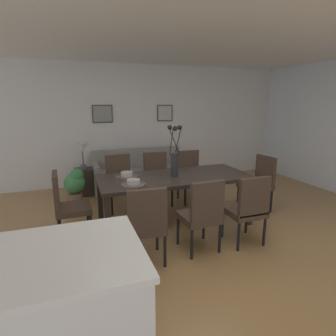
{
  "coord_description": "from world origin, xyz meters",
  "views": [
    {
      "loc": [
        -1.39,
        -2.92,
        1.79
      ],
      "look_at": [
        0.05,
        1.1,
        0.77
      ],
      "focal_mm": 29.62,
      "sensor_mm": 36.0,
      "label": 1
    }
  ],
  "objects_px": {
    "dining_chair_head_east": "(259,181)",
    "framed_picture_left": "(102,114)",
    "dining_chair_far_left": "(202,212)",
    "dining_chair_mid_right": "(190,174)",
    "table_lamp": "(82,150)",
    "sofa": "(141,175)",
    "dining_chair_far_right": "(157,176)",
    "dining_chair_near_left": "(146,222)",
    "dining_chair_mid_left": "(248,207)",
    "dining_chair_head_west": "(67,203)",
    "dining_table": "(174,180)",
    "dining_chair_near_right": "(120,179)",
    "potted_plant": "(75,185)",
    "side_table": "(85,182)",
    "centerpiece_vase": "(175,157)",
    "framed_picture_center": "(165,113)",
    "bowl_near_right": "(127,174)",
    "bowl_near_left": "(133,181)"
  },
  "relations": [
    {
      "from": "dining_chair_head_east",
      "to": "framed_picture_left",
      "type": "distance_m",
      "value": 3.46
    },
    {
      "from": "dining_chair_far_left",
      "to": "dining_chair_mid_right",
      "type": "xyz_separation_m",
      "value": [
        0.62,
        1.74,
        0.0
      ]
    },
    {
      "from": "dining_chair_mid_right",
      "to": "table_lamp",
      "type": "height_order",
      "value": "table_lamp"
    },
    {
      "from": "sofa",
      "to": "framed_picture_left",
      "type": "xyz_separation_m",
      "value": [
        -0.66,
        0.54,
        1.27
      ]
    },
    {
      "from": "dining_chair_far_right",
      "to": "sofa",
      "type": "xyz_separation_m",
      "value": [
        -0.05,
        1.0,
        -0.23
      ]
    },
    {
      "from": "dining_chair_near_left",
      "to": "dining_chair_far_left",
      "type": "height_order",
      "value": "same"
    },
    {
      "from": "dining_chair_mid_left",
      "to": "dining_chair_near_left",
      "type": "bearing_deg",
      "value": -179.86
    },
    {
      "from": "dining_chair_head_west",
      "to": "dining_chair_mid_left",
      "type": "bearing_deg",
      "value": -23.0
    },
    {
      "from": "dining_table",
      "to": "dining_chair_head_west",
      "type": "distance_m",
      "value": 1.51
    },
    {
      "from": "dining_chair_near_right",
      "to": "dining_chair_far_right",
      "type": "distance_m",
      "value": 0.67
    },
    {
      "from": "dining_chair_far_right",
      "to": "dining_chair_head_east",
      "type": "bearing_deg",
      "value": -29.8
    },
    {
      "from": "dining_chair_near_left",
      "to": "potted_plant",
      "type": "relative_size",
      "value": 1.37
    },
    {
      "from": "dining_table",
      "to": "side_table",
      "type": "distance_m",
      "value": 2.25
    },
    {
      "from": "dining_chair_head_west",
      "to": "centerpiece_vase",
      "type": "relative_size",
      "value": 1.25
    },
    {
      "from": "dining_table",
      "to": "sofa",
      "type": "distance_m",
      "value": 1.95
    },
    {
      "from": "dining_chair_head_east",
      "to": "dining_chair_near_left",
      "type": "bearing_deg",
      "value": -156.94
    },
    {
      "from": "dining_chair_near_left",
      "to": "dining_chair_mid_right",
      "type": "distance_m",
      "value": 2.22
    },
    {
      "from": "side_table",
      "to": "dining_chair_far_left",
      "type": "bearing_deg",
      "value": -66.29
    },
    {
      "from": "dining_chair_far_left",
      "to": "dining_chair_head_east",
      "type": "xyz_separation_m",
      "value": [
        1.52,
        0.91,
        0.0
      ]
    },
    {
      "from": "framed_picture_center",
      "to": "dining_table",
      "type": "bearing_deg",
      "value": -105.95
    },
    {
      "from": "dining_chair_mid_left",
      "to": "dining_chair_head_west",
      "type": "bearing_deg",
      "value": 157.0
    },
    {
      "from": "dining_chair_head_east",
      "to": "centerpiece_vase",
      "type": "relative_size",
      "value": 1.25
    },
    {
      "from": "dining_chair_far_right",
      "to": "dining_chair_mid_left",
      "type": "bearing_deg",
      "value": -71.03
    },
    {
      "from": "dining_chair_near_left",
      "to": "table_lamp",
      "type": "distance_m",
      "value": 2.85
    },
    {
      "from": "centerpiece_vase",
      "to": "side_table",
      "type": "relative_size",
      "value": 1.41
    },
    {
      "from": "dining_chair_near_left",
      "to": "framed_picture_left",
      "type": "bearing_deg",
      "value": 90.21
    },
    {
      "from": "dining_table",
      "to": "dining_chair_near_right",
      "type": "height_order",
      "value": "dining_chair_near_right"
    },
    {
      "from": "bowl_near_right",
      "to": "side_table",
      "type": "xyz_separation_m",
      "value": [
        -0.53,
        1.65,
        -0.52
      ]
    },
    {
      "from": "side_table",
      "to": "potted_plant",
      "type": "relative_size",
      "value": 0.78
    },
    {
      "from": "dining_chair_near_left",
      "to": "sofa",
      "type": "height_order",
      "value": "dining_chair_near_left"
    },
    {
      "from": "dining_chair_far_right",
      "to": "sofa",
      "type": "relative_size",
      "value": 0.47
    },
    {
      "from": "dining_chair_mid_right",
      "to": "framed_picture_left",
      "type": "distance_m",
      "value": 2.32
    },
    {
      "from": "framed_picture_center",
      "to": "framed_picture_left",
      "type": "bearing_deg",
      "value": -180.0
    },
    {
      "from": "bowl_near_left",
      "to": "bowl_near_right",
      "type": "bearing_deg",
      "value": 90.0
    },
    {
      "from": "centerpiece_vase",
      "to": "framed_picture_left",
      "type": "distance_m",
      "value": 2.61
    },
    {
      "from": "dining_chair_mid_left",
      "to": "dining_table",
      "type": "bearing_deg",
      "value": 125.15
    },
    {
      "from": "dining_table",
      "to": "sofa",
      "type": "bearing_deg",
      "value": 91.15
    },
    {
      "from": "dining_chair_far_left",
      "to": "side_table",
      "type": "xyz_separation_m",
      "value": [
        -1.2,
        2.74,
        -0.25
      ]
    },
    {
      "from": "dining_table",
      "to": "side_table",
      "type": "xyz_separation_m",
      "value": [
        -1.19,
        1.86,
        -0.41
      ]
    },
    {
      "from": "dining_chair_near_left",
      "to": "dining_chair_mid_left",
      "type": "relative_size",
      "value": 1.0
    },
    {
      "from": "dining_chair_head_west",
      "to": "table_lamp",
      "type": "distance_m",
      "value": 1.93
    },
    {
      "from": "potted_plant",
      "to": "dining_chair_far_right",
      "type": "bearing_deg",
      "value": -15.92
    },
    {
      "from": "dining_chair_far_right",
      "to": "side_table",
      "type": "height_order",
      "value": "dining_chair_far_right"
    },
    {
      "from": "dining_chair_far_left",
      "to": "bowl_near_left",
      "type": "height_order",
      "value": "dining_chair_far_left"
    },
    {
      "from": "dining_chair_near_left",
      "to": "dining_chair_mid_left",
      "type": "bearing_deg",
      "value": 0.14
    },
    {
      "from": "dining_chair_near_right",
      "to": "potted_plant",
      "type": "height_order",
      "value": "dining_chair_near_right"
    },
    {
      "from": "bowl_near_left",
      "to": "side_table",
      "type": "xyz_separation_m",
      "value": [
        -0.53,
        2.08,
        -0.52
      ]
    },
    {
      "from": "dining_chair_mid_left",
      "to": "bowl_near_right",
      "type": "height_order",
      "value": "dining_chair_mid_left"
    },
    {
      "from": "dining_chair_far_left",
      "to": "dining_chair_head_west",
      "type": "relative_size",
      "value": 1.0
    },
    {
      "from": "dining_chair_far_right",
      "to": "table_lamp",
      "type": "distance_m",
      "value": 1.58
    }
  ]
}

